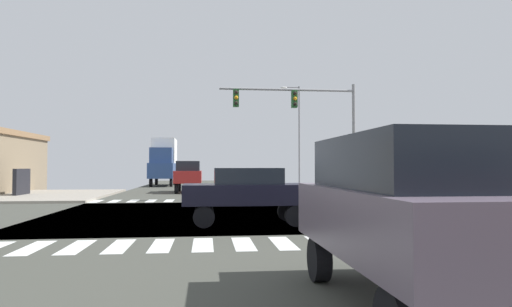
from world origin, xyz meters
TOP-DOWN VIEW (x-y plane):
  - ground at (0.00, 0.00)m, footprint 90.00×90.00m
  - sidewalk_corner_ne at (13.00, 12.00)m, footprint 12.00×12.00m
  - sidewalk_corner_nw at (-13.00, 12.00)m, footprint 12.00×12.00m
  - crosswalk_near at (-0.25, -7.30)m, footprint 13.50×2.00m
  - crosswalk_far at (-0.25, 7.30)m, footprint 13.50×2.00m
  - traffic_signal_mast at (4.96, 7.29)m, footprint 8.09×0.55m
  - street_lamp at (7.40, 20.87)m, footprint 1.78×0.32m
  - suv_nearside_1 at (2.00, -12.61)m, footprint 1.96×4.60m
  - sedan_crossing_1 at (0.72, -3.50)m, footprint 4.30×1.80m
  - suv_leading_3 at (-2.00, 15.63)m, footprint 1.96×4.60m
  - box_truck_middle_1 at (-5.00, 28.15)m, footprint 2.40×7.20m

SIDE VIEW (x-z plane):
  - ground at x=0.00m, z-range -0.05..0.00m
  - crosswalk_near at x=-0.25m, z-range 0.00..0.01m
  - crosswalk_far at x=-0.25m, z-range 0.00..0.01m
  - sidewalk_corner_ne at x=13.00m, z-range 0.00..0.14m
  - sidewalk_corner_nw at x=-13.00m, z-range 0.00..0.14m
  - sedan_crossing_1 at x=0.72m, z-range 0.18..2.06m
  - suv_nearside_1 at x=2.00m, z-range 0.22..2.56m
  - suv_leading_3 at x=-2.00m, z-range 0.22..2.56m
  - box_truck_middle_1 at x=-5.00m, z-range 0.14..4.99m
  - traffic_signal_mast at x=4.96m, z-range 1.68..8.53m
  - street_lamp at x=7.40m, z-range 0.81..9.96m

